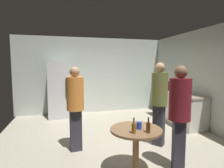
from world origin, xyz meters
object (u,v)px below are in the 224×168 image
(beer_bottle_brown, at_px, (148,127))
(person_in_maroon_shirt, at_px, (180,110))
(person_in_olive_shirt, at_px, (159,97))
(wine_bottle_on_counter, at_px, (169,87))
(kettle, at_px, (175,90))
(plastic_cup_blue, at_px, (139,125))
(refrigerator, at_px, (59,90))
(foreground_table, at_px, (136,135))
(person_in_orange_shirt, at_px, (75,102))
(beer_bottle_amber, at_px, (134,128))

(beer_bottle_brown, xyz_separation_m, person_in_maroon_shirt, (0.60, 0.13, 0.18))
(person_in_olive_shirt, bearing_deg, wine_bottle_on_counter, -166.17)
(kettle, height_order, person_in_olive_shirt, person_in_olive_shirt)
(plastic_cup_blue, bearing_deg, kettle, 47.41)
(person_in_maroon_shirt, bearing_deg, person_in_olive_shirt, -78.48)
(person_in_olive_shirt, bearing_deg, refrigerator, -93.16)
(kettle, xyz_separation_m, foreground_table, (-2.19, -2.31, -0.34))
(foreground_table, relative_size, beer_bottle_brown, 3.48)
(refrigerator, relative_size, beer_bottle_brown, 7.83)
(plastic_cup_blue, distance_m, person_in_olive_shirt, 1.27)
(refrigerator, xyz_separation_m, wine_bottle_on_counter, (3.40, -1.02, 0.12))
(person_in_olive_shirt, bearing_deg, plastic_cup_blue, 7.41)
(foreground_table, bearing_deg, person_in_maroon_shirt, -6.02)
(kettle, distance_m, person_in_olive_shirt, 1.94)
(wine_bottle_on_counter, xyz_separation_m, person_in_orange_shirt, (-3.05, -1.59, -0.03))
(person_in_orange_shirt, bearing_deg, refrigerator, -178.64)
(foreground_table, distance_m, beer_bottle_amber, 0.28)
(beer_bottle_amber, xyz_separation_m, person_in_orange_shirt, (-0.75, 1.26, 0.17))
(foreground_table, height_order, person_in_olive_shirt, person_in_olive_shirt)
(refrigerator, height_order, kettle, refrigerator)
(wine_bottle_on_counter, relative_size, person_in_olive_shirt, 0.18)
(beer_bottle_amber, distance_m, plastic_cup_blue, 0.21)
(refrigerator, height_order, beer_bottle_amber, refrigerator)
(person_in_maroon_shirt, distance_m, person_in_orange_shirt, 1.94)
(kettle, xyz_separation_m, plastic_cup_blue, (-2.15, -2.34, -0.18))
(beer_bottle_brown, bearing_deg, kettle, 50.44)
(person_in_orange_shirt, bearing_deg, wine_bottle_on_counter, 111.19)
(beer_bottle_brown, bearing_deg, person_in_orange_shirt, 126.61)
(refrigerator, distance_m, plastic_cup_blue, 3.92)
(foreground_table, distance_m, person_in_orange_shirt, 1.42)
(person_in_maroon_shirt, distance_m, person_in_olive_shirt, 0.98)
(wine_bottle_on_counter, xyz_separation_m, plastic_cup_blue, (-2.16, -2.69, -0.23))
(person_in_orange_shirt, bearing_deg, beer_bottle_amber, 24.36)
(wine_bottle_on_counter, distance_m, person_in_orange_shirt, 3.44)
(wine_bottle_on_counter, distance_m, beer_bottle_amber, 3.66)
(beer_bottle_brown, distance_m, person_in_orange_shirt, 1.62)
(foreground_table, height_order, beer_bottle_amber, beer_bottle_amber)
(beer_bottle_amber, distance_m, beer_bottle_brown, 0.22)
(foreground_table, height_order, plastic_cup_blue, plastic_cup_blue)
(person_in_maroon_shirt, bearing_deg, refrigerator, -41.31)
(beer_bottle_amber, bearing_deg, person_in_maroon_shirt, 7.07)
(kettle, bearing_deg, refrigerator, 157.92)
(wine_bottle_on_counter, xyz_separation_m, person_in_olive_shirt, (-1.31, -1.78, 0.02))
(wine_bottle_on_counter, relative_size, person_in_orange_shirt, 0.18)
(refrigerator, xyz_separation_m, beer_bottle_brown, (1.31, -3.90, -0.08))
(refrigerator, distance_m, beer_bottle_amber, 4.02)
(beer_bottle_brown, bearing_deg, person_in_maroon_shirt, 12.54)
(beer_bottle_amber, bearing_deg, kettle, 47.31)
(kettle, bearing_deg, person_in_maroon_shirt, -121.80)
(wine_bottle_on_counter, height_order, person_in_orange_shirt, person_in_orange_shirt)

